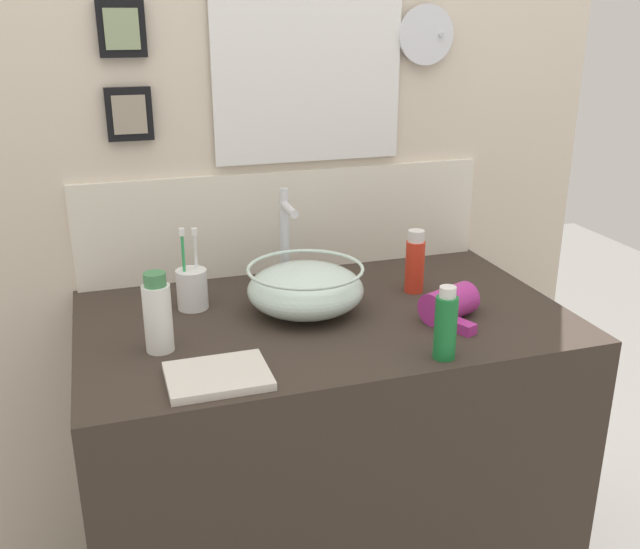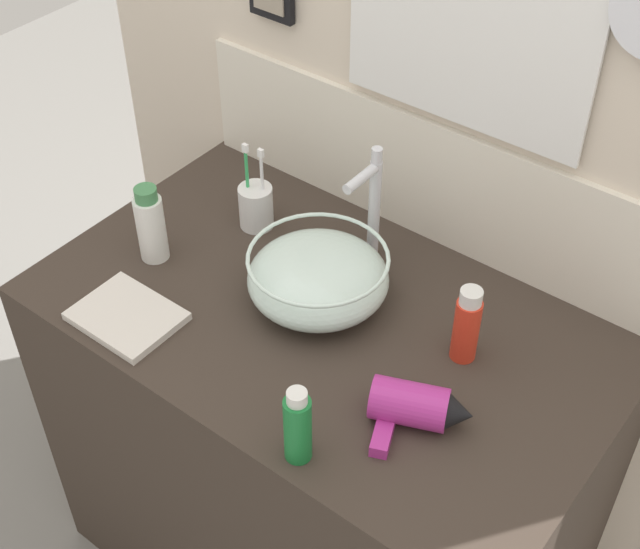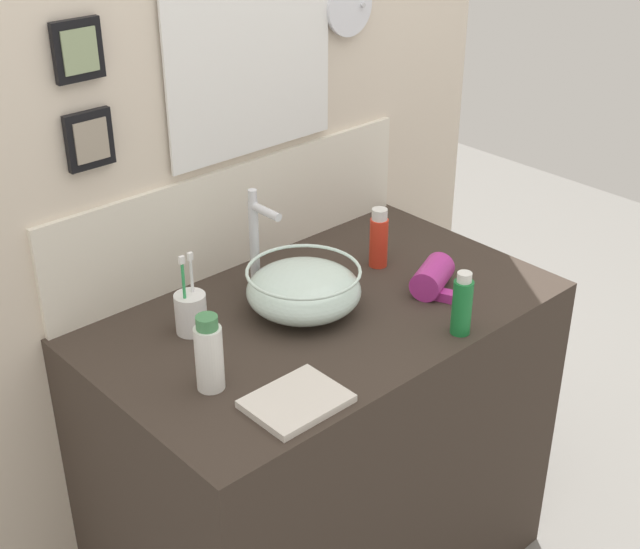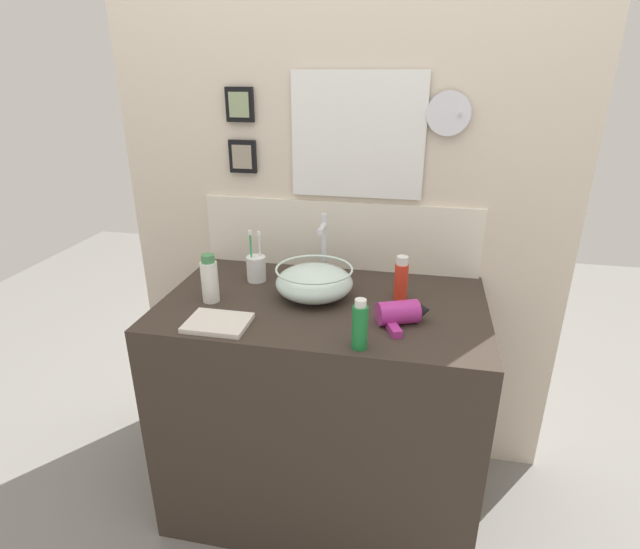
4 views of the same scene
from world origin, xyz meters
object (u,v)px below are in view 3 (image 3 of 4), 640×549
Objects in this scene: faucet at (257,233)px; soap_dispenser at (462,305)px; toothbrush_cup at (191,312)px; hand_towel at (296,401)px; glass_bowl_sink at (304,289)px; lotion_bottle at (379,239)px; shampoo_bottle at (209,355)px; hair_drier at (435,275)px.

soap_dispenser is at bearing -67.45° from faucet.
toothbrush_cup is 1.03× the size of hand_towel.
glass_bowl_sink is 1.70× the size of lotion_bottle.
lotion_bottle is 0.63m from hand_towel.
toothbrush_cup is at bearing 137.10° from soap_dispenser.
shampoo_bottle is (-0.34, -0.10, 0.02)m from glass_bowl_sink.
lotion_bottle is (0.30, -0.13, -0.07)m from faucet.
glass_bowl_sink reaches higher than hand_towel.
glass_bowl_sink is 0.37m from soap_dispenser.
toothbrush_cup is 1.30× the size of soap_dispenser.
toothbrush_cup is at bearing 156.80° from hair_drier.
faucet is at bearing 14.87° from toothbrush_cup.
faucet is at bearing 135.68° from hair_drier.
faucet is at bearing 38.21° from shampoo_bottle.
faucet reaches higher than hair_drier.
faucet is 0.52m from hand_towel.
soap_dispenser is at bearing -21.08° from shampoo_bottle.
lotion_bottle is at bearing -6.34° from toothbrush_cup.
hair_drier is 0.93× the size of toothbrush_cup.
hand_towel is at bearing -167.20° from hair_drier.
faucet is 1.37× the size of hair_drier.
soap_dispenser reaches higher than hand_towel.
shampoo_bottle reaches higher than lotion_bottle.
soap_dispenser reaches higher than hair_drier.
faucet is 1.31× the size of hand_towel.
shampoo_bottle reaches higher than soap_dispenser.
toothbrush_cup reaches higher than shampoo_bottle.
toothbrush_cup is at bearing -165.13° from faucet.
lotion_bottle is at bearing 12.75° from shampoo_bottle.
lotion_bottle is at bearing 8.61° from glass_bowl_sink.
faucet reaches higher than lotion_bottle.
toothbrush_cup reaches higher than hand_towel.
hair_drier is 0.95× the size of hand_towel.
lotion_bottle is (-0.02, 0.18, 0.04)m from hair_drier.
soap_dispenser is (0.54, -0.21, -0.01)m from shampoo_bottle.
toothbrush_cup reaches higher than glass_bowl_sink.
lotion_bottle is (0.64, 0.14, -0.00)m from shampoo_bottle.
faucet is 0.44m from shampoo_bottle.
lotion_bottle is at bearing 29.28° from hand_towel.
faucet is 0.33m from lotion_bottle.
faucet is 0.45m from hair_drier.
hair_drier is 0.21m from soap_dispenser.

